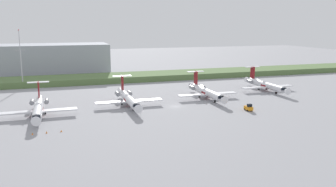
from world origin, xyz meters
TOP-DOWN VIEW (x-y plane):
  - ground_plane at (0.00, 30.00)m, footprint 500.00×500.00m
  - grass_berm at (0.00, 61.42)m, footprint 320.00×20.00m
  - regional_jet_nearest at (-43.92, 1.00)m, footprint 22.81×31.00m
  - regional_jet_second at (-14.98, 6.19)m, footprint 22.81×31.00m
  - regional_jet_third at (15.54, 9.31)m, footprint 22.81×31.00m
  - regional_jet_fourth at (45.63, 15.94)m, footprint 22.81×31.00m
  - antenna_mast at (-52.28, 53.74)m, footprint 4.40×0.50m
  - distant_hangar at (-39.49, 91.08)m, footprint 59.22×26.31m
  - baggage_tug at (20.89, -12.83)m, footprint 1.72×3.20m
  - safety_cone_front_marker at (-44.76, -18.31)m, footprint 0.44×0.44m
  - safety_cone_mid_marker at (-41.36, -18.05)m, footprint 0.44×0.44m
  - safety_cone_rear_marker at (-37.72, -18.01)m, footprint 0.44×0.44m

SIDE VIEW (x-z plane):
  - ground_plane at x=0.00m, z-range 0.00..0.00m
  - safety_cone_front_marker at x=-44.76m, z-range 0.00..0.55m
  - safety_cone_mid_marker at x=-41.36m, z-range 0.00..0.55m
  - safety_cone_rear_marker at x=-37.72m, z-range 0.00..0.55m
  - baggage_tug at x=20.89m, z-range -0.15..2.15m
  - grass_berm at x=0.00m, z-range 0.00..2.82m
  - regional_jet_nearest at x=-43.92m, z-range -1.96..7.04m
  - regional_jet_second at x=-14.98m, z-range -1.96..7.04m
  - regional_jet_third at x=15.54m, z-range -1.96..7.04m
  - regional_jet_fourth at x=45.63m, z-range -1.96..7.04m
  - distant_hangar at x=-39.49m, z-range 0.00..16.79m
  - antenna_mast at x=-52.28m, z-range -2.19..23.15m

